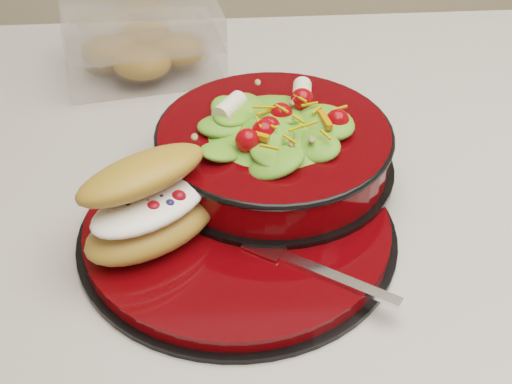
{
  "coord_description": "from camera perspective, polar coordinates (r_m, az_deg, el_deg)",
  "views": [
    {
      "loc": [
        -0.19,
        -0.66,
        1.38
      ],
      "look_at": [
        -0.15,
        -0.11,
        0.94
      ],
      "focal_mm": 50.0,
      "sensor_mm": 36.0,
      "label": 1
    }
  ],
  "objects": [
    {
      "name": "dinner_plate",
      "position": [
        0.7,
        -1.44,
        -3.0
      ],
      "size": [
        0.32,
        0.32,
        0.02
      ],
      "rotation": [
        0.0,
        0.0,
        -0.12
      ],
      "color": "black",
      "rests_on": "island_counter"
    },
    {
      "name": "salad_bowl",
      "position": [
        0.74,
        1.45,
        4.26
      ],
      "size": [
        0.26,
        0.26,
        0.11
      ],
      "rotation": [
        0.0,
        0.0,
        0.05
      ],
      "color": "black",
      "rests_on": "dinner_plate"
    },
    {
      "name": "croissant",
      "position": [
        0.66,
        -8.49,
        -0.98
      ],
      "size": [
        0.15,
        0.15,
        0.08
      ],
      "rotation": [
        0.0,
        0.0,
        0.61
      ],
      "color": "#B37F36",
      "rests_on": "dinner_plate"
    },
    {
      "name": "fork",
      "position": [
        0.65,
        4.7,
        -6.11
      ],
      "size": [
        0.14,
        0.1,
        0.0
      ],
      "rotation": [
        0.0,
        0.0,
        0.96
      ],
      "color": "silver",
      "rests_on": "dinner_plate"
    },
    {
      "name": "pastry_box",
      "position": [
        0.98,
        -9.06,
        11.9
      ],
      "size": [
        0.22,
        0.18,
        0.09
      ],
      "rotation": [
        0.0,
        0.0,
        0.17
      ],
      "color": "white",
      "rests_on": "island_counter"
    }
  ]
}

